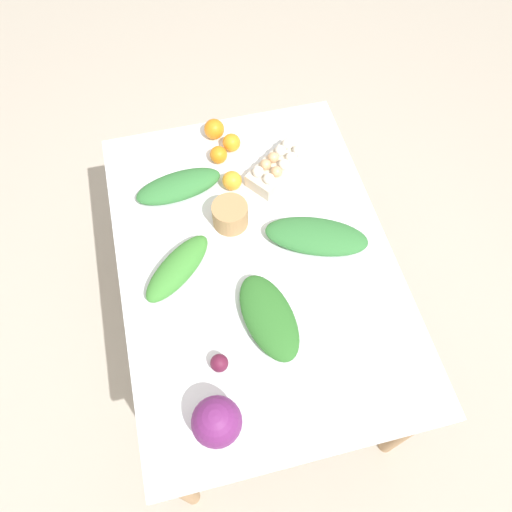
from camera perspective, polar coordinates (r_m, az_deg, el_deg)
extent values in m
plane|color=#B2A899|center=(2.50, 0.00, -8.96)|extent=(8.00, 8.00, 0.00)
cube|color=silver|center=(1.81, 0.00, -0.55)|extent=(1.40, 0.98, 0.03)
cylinder|color=tan|center=(2.08, 16.83, -18.45)|extent=(0.06, 0.06, 0.74)
cylinder|color=tan|center=(2.56, 6.05, 9.55)|extent=(0.06, 0.06, 0.74)
cylinder|color=tan|center=(1.99, -8.45, -24.85)|extent=(0.06, 0.06, 0.74)
cylinder|color=tan|center=(2.48, -13.37, 5.66)|extent=(0.06, 0.06, 0.74)
sphere|color=#6B2366|center=(1.53, -4.52, -18.36)|extent=(0.15, 0.15, 0.15)
cube|color=beige|center=(2.00, 2.55, 10.01)|extent=(0.26, 0.29, 0.06)
sphere|color=white|center=(1.91, 1.50, 8.80)|extent=(0.04, 0.04, 0.04)
sphere|color=tan|center=(1.94, 2.37, 9.61)|extent=(0.04, 0.04, 0.04)
sphere|color=white|center=(1.96, 3.22, 10.40)|extent=(0.04, 0.04, 0.04)
sphere|color=white|center=(1.98, 4.06, 11.16)|extent=(0.04, 0.04, 0.04)
sphere|color=white|center=(2.01, 4.88, 11.91)|extent=(0.04, 0.04, 0.04)
sphere|color=white|center=(1.93, 0.25, 9.61)|extent=(0.04, 0.04, 0.04)
sphere|color=tan|center=(1.96, 1.12, 10.40)|extent=(0.04, 0.04, 0.04)
sphere|color=tan|center=(1.98, 1.98, 11.17)|extent=(0.04, 0.04, 0.04)
sphere|color=white|center=(2.01, 2.82, 11.92)|extent=(0.04, 0.04, 0.04)
sphere|color=white|center=(2.03, 3.64, 12.66)|extent=(0.04, 0.04, 0.04)
cylinder|color=#A87F51|center=(1.85, -2.97, 4.73)|extent=(0.13, 0.13, 0.10)
ellipsoid|color=#2D6B28|center=(1.66, 1.48, -6.97)|extent=(0.35, 0.21, 0.07)
ellipsoid|color=#3D8433|center=(1.76, -8.94, -1.36)|extent=(0.29, 0.31, 0.08)
ellipsoid|color=#337538|center=(1.82, 6.91, 2.25)|extent=(0.29, 0.41, 0.07)
ellipsoid|color=#337538|center=(1.96, -8.83, 7.89)|extent=(0.18, 0.35, 0.07)
sphere|color=#5B1933|center=(1.62, -4.22, -12.10)|extent=(0.06, 0.06, 0.06)
sphere|color=orange|center=(2.13, -4.80, 14.25)|extent=(0.08, 0.08, 0.08)
sphere|color=orange|center=(2.08, -2.81, 12.82)|extent=(0.07, 0.07, 0.07)
sphere|color=orange|center=(2.04, -4.30, 11.46)|extent=(0.07, 0.07, 0.07)
sphere|color=orange|center=(1.95, -2.75, 8.60)|extent=(0.08, 0.08, 0.08)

